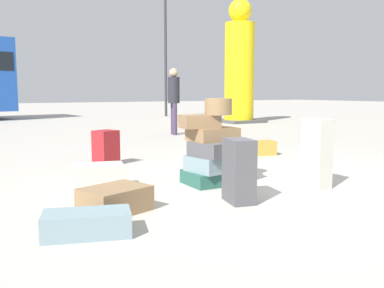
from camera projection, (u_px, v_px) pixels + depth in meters
The scene contains 12 objects.
ground_plane at pixel (264, 185), 4.98m from camera, with size 80.00×80.00×0.00m, color #ADA89E.
suitcase_tower at pixel (214, 150), 5.00m from camera, with size 0.78×0.61×1.02m.
suitcase_cream_right_side at pixel (317, 154), 4.79m from camera, with size 0.21×0.30×0.79m, color beige.
suitcase_slate_foreground_near at pixel (87, 224), 3.21m from camera, with size 0.66×0.33×0.19m, color gray.
suitcase_maroon_behind_tower at pixel (106, 148), 6.29m from camera, with size 0.31×0.29×0.52m, color maroon.
suitcase_brown_foreground_far at pixel (115, 199), 3.85m from camera, with size 0.58×0.44×0.23m, color olive.
suitcase_cream_upright_blue at pixel (99, 177), 4.72m from camera, with size 0.55×0.37×0.29m, color beige.
suitcase_charcoal_white_trunk at pixel (239, 171), 4.16m from camera, with size 0.23×0.36×0.63m, color #4C4C51.
suitcase_tan_left_side at pixel (260, 148), 7.31m from camera, with size 0.52×0.28×0.25m, color #B28C33.
person_bearded_onlooker at pixel (174, 95), 10.72m from camera, with size 0.30×0.33×1.69m.
yellow_dummy_statue at pixel (239, 68), 14.99m from camera, with size 1.47×1.47×4.33m.
lamp_post at pixel (165, 28), 18.51m from camera, with size 0.36×0.36×5.93m.
Camera 1 is at (-3.20, -3.78, 1.09)m, focal length 39.38 mm.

